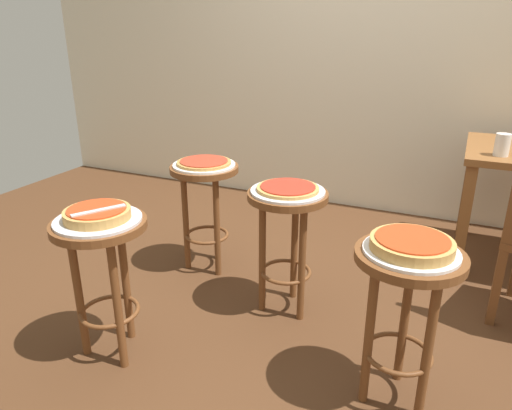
% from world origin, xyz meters
% --- Properties ---
extents(ground_plane, '(6.00, 6.00, 0.00)m').
position_xyz_m(ground_plane, '(0.00, 0.00, 0.00)').
color(ground_plane, '#4C2D19').
extents(back_wall, '(6.00, 0.10, 3.00)m').
position_xyz_m(back_wall, '(0.00, 1.65, 1.50)').
color(back_wall, beige).
rests_on(back_wall, ground_plane).
extents(stool_foreground, '(0.40, 0.40, 0.65)m').
position_xyz_m(stool_foreground, '(-0.62, -0.72, 0.49)').
color(stool_foreground, brown).
rests_on(stool_foreground, ground_plane).
extents(serving_plate_foreground, '(0.36, 0.36, 0.01)m').
position_xyz_m(serving_plate_foreground, '(-0.62, -0.72, 0.66)').
color(serving_plate_foreground, silver).
rests_on(serving_plate_foreground, stool_foreground).
extents(pizza_foreground, '(0.27, 0.27, 0.05)m').
position_xyz_m(pizza_foreground, '(-0.62, -0.72, 0.69)').
color(pizza_foreground, tan).
rests_on(pizza_foreground, serving_plate_foreground).
extents(stool_middle, '(0.40, 0.40, 0.65)m').
position_xyz_m(stool_middle, '(0.60, -0.49, 0.49)').
color(stool_middle, brown).
rests_on(stool_middle, ground_plane).
extents(serving_plate_middle, '(0.34, 0.34, 0.01)m').
position_xyz_m(serving_plate_middle, '(0.60, -0.49, 0.66)').
color(serving_plate_middle, silver).
rests_on(serving_plate_middle, stool_middle).
extents(pizza_middle, '(0.30, 0.30, 0.05)m').
position_xyz_m(pizza_middle, '(0.60, -0.49, 0.69)').
color(pizza_middle, tan).
rests_on(pizza_middle, serving_plate_middle).
extents(stool_leftside, '(0.40, 0.40, 0.65)m').
position_xyz_m(stool_leftside, '(-0.03, -0.06, 0.49)').
color(stool_leftside, brown).
rests_on(stool_leftside, ground_plane).
extents(serving_plate_leftside, '(0.37, 0.37, 0.01)m').
position_xyz_m(serving_plate_leftside, '(-0.03, -0.06, 0.66)').
color(serving_plate_leftside, silver).
rests_on(serving_plate_leftside, stool_leftside).
extents(pizza_leftside, '(0.30, 0.30, 0.02)m').
position_xyz_m(pizza_leftside, '(-0.03, -0.06, 0.68)').
color(pizza_leftside, tan).
rests_on(pizza_leftside, serving_plate_leftside).
extents(stool_rear, '(0.40, 0.40, 0.65)m').
position_xyz_m(stool_rear, '(-0.64, 0.17, 0.49)').
color(stool_rear, brown).
rests_on(stool_rear, ground_plane).
extents(serving_plate_rear, '(0.36, 0.36, 0.01)m').
position_xyz_m(serving_plate_rear, '(-0.64, 0.17, 0.66)').
color(serving_plate_rear, white).
rests_on(serving_plate_rear, stool_rear).
extents(pizza_rear, '(0.31, 0.31, 0.02)m').
position_xyz_m(pizza_rear, '(-0.64, 0.17, 0.68)').
color(pizza_rear, '#B78442').
rests_on(pizza_rear, serving_plate_rear).
extents(cup_near_edge, '(0.08, 0.08, 0.12)m').
position_xyz_m(cup_near_edge, '(0.91, 0.81, 0.79)').
color(cup_near_edge, silver).
rests_on(cup_near_edge, dining_table).
extents(pizza_server_knife, '(0.13, 0.20, 0.01)m').
position_xyz_m(pizza_server_knife, '(-0.59, -0.74, 0.71)').
color(pizza_server_knife, silver).
rests_on(pizza_server_knife, pizza_foreground).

